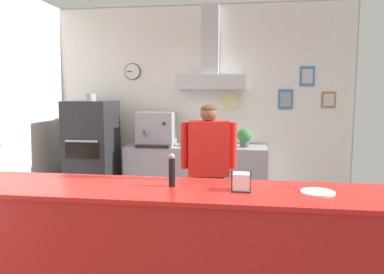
% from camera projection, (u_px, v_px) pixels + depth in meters
% --- Properties ---
extents(back_wall_assembly, '(4.43, 3.02, 2.94)m').
position_uv_depth(back_wall_assembly, '(199.00, 99.00, 5.42)').
color(back_wall_assembly, gray).
rests_on(back_wall_assembly, ground_plane).
extents(service_counter, '(3.95, 0.65, 1.02)m').
position_uv_depth(service_counter, '(143.00, 258.00, 2.59)').
color(service_counter, red).
rests_on(service_counter, ground_plane).
extents(back_prep_counter, '(1.99, 0.57, 0.91)m').
position_uv_depth(back_prep_counter, '(196.00, 178.00, 5.33)').
color(back_prep_counter, '#A3A5AD').
rests_on(back_prep_counter, ground_plane).
extents(pizza_oven, '(0.62, 0.68, 1.65)m').
position_uv_depth(pizza_oven, '(92.00, 156.00, 5.24)').
color(pizza_oven, '#232326').
rests_on(pizza_oven, ground_plane).
extents(shop_worker, '(0.58, 0.28, 1.54)m').
position_uv_depth(shop_worker, '(208.00, 173.00, 3.89)').
color(shop_worker, '#232328').
rests_on(shop_worker, ground_plane).
extents(espresso_machine, '(0.52, 0.47, 0.48)m').
position_uv_depth(espresso_machine, '(156.00, 129.00, 5.30)').
color(espresso_machine, '#A3A5AD').
rests_on(espresso_machine, back_prep_counter).
extents(potted_basil, '(0.21, 0.21, 0.26)m').
position_uv_depth(potted_basil, '(244.00, 137.00, 5.16)').
color(potted_basil, '#4C4C51').
rests_on(potted_basil, back_prep_counter).
extents(potted_oregano, '(0.18, 0.18, 0.21)m').
position_uv_depth(potted_oregano, '(193.00, 138.00, 5.25)').
color(potted_oregano, '#4C4C51').
rests_on(potted_oregano, back_prep_counter).
extents(potted_rosemary, '(0.16, 0.16, 0.22)m').
position_uv_depth(potted_rosemary, '(224.00, 137.00, 5.24)').
color(potted_rosemary, beige).
rests_on(potted_rosemary, back_prep_counter).
extents(pepper_grinder, '(0.05, 0.05, 0.23)m').
position_uv_depth(pepper_grinder, '(172.00, 170.00, 2.53)').
color(pepper_grinder, black).
rests_on(pepper_grinder, service_counter).
extents(condiment_plate, '(0.21, 0.21, 0.01)m').
position_uv_depth(condiment_plate, '(318.00, 192.00, 2.37)').
color(condiment_plate, white).
rests_on(condiment_plate, service_counter).
extents(napkin_holder, '(0.13, 0.12, 0.13)m').
position_uv_depth(napkin_holder, '(241.00, 182.00, 2.43)').
color(napkin_holder, '#262628').
rests_on(napkin_holder, service_counter).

